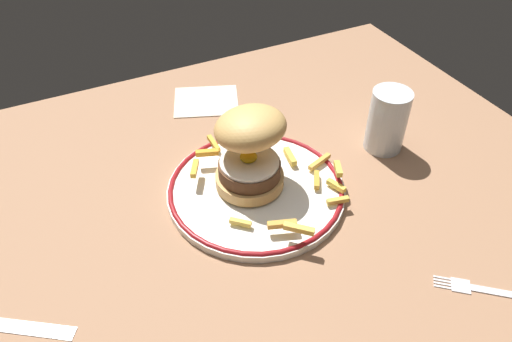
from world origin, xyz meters
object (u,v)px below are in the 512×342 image
water_glass (387,124)px  napkin (206,101)px  burger (250,147)px  fork (488,290)px  dinner_plate (256,189)px

water_glass → napkin: water_glass is taller
burger → water_glass: bearing=-2.3°
burger → fork: 37.23cm
dinner_plate → napkin: size_ratio=2.24×
burger → napkin: (2.66, 25.45, -7.69)cm
water_glass → napkin: size_ratio=0.89×
burger → water_glass: burger is taller
napkin → dinner_plate: bearing=-95.4°
water_glass → fork: size_ratio=0.90×
dinner_plate → napkin: dinner_plate is taller
water_glass → napkin: (-22.18, 26.43, -4.62)cm
dinner_plate → water_glass: bearing=2.2°
burger → fork: bearing=-58.9°
burger → water_glass: 25.05cm
dinner_plate → napkin: bearing=84.6°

